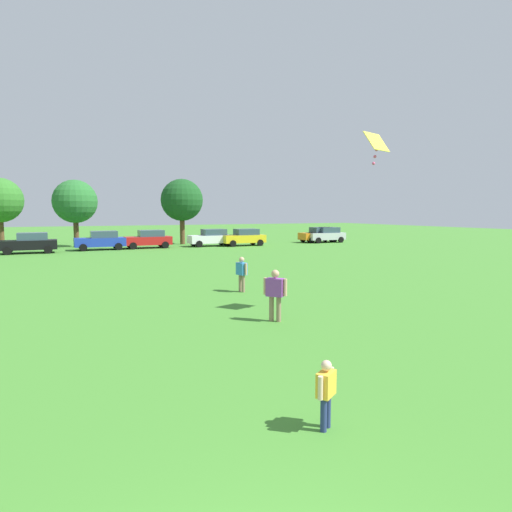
{
  "coord_description": "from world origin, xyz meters",
  "views": [
    {
      "loc": [
        -1.24,
        -2.22,
        3.38
      ],
      "look_at": [
        3.7,
        8.51,
        2.2
      ],
      "focal_mm": 30.99,
      "sensor_mm": 36.0,
      "label": 1
    }
  ],
  "objects_px": {
    "parked_car_blue_2": "(101,240)",
    "parked_car_white_4": "(211,238)",
    "bystander_near_trees": "(242,271)",
    "kite": "(376,144)",
    "tree_far_right": "(182,200)",
    "parked_car_orange_6": "(319,235)",
    "parked_car_black_1": "(29,243)",
    "child_kite_flyer": "(326,389)",
    "parked_car_yellow_5": "(244,237)",
    "tree_right": "(75,202)",
    "parked_car_silver_7": "(326,235)",
    "adult_bystander": "(275,291)",
    "parked_car_red_3": "(148,239)"
  },
  "relations": [
    {
      "from": "parked_car_blue_2",
      "to": "parked_car_silver_7",
      "type": "distance_m",
      "value": 23.55
    },
    {
      "from": "parked_car_black_1",
      "to": "parked_car_silver_7",
      "type": "xyz_separation_m",
      "value": [
        29.18,
        0.69,
        0.0
      ]
    },
    {
      "from": "bystander_near_trees",
      "to": "kite",
      "type": "xyz_separation_m",
      "value": [
        2.34,
        -5.56,
        4.65
      ]
    },
    {
      "from": "parked_car_black_1",
      "to": "parked_car_silver_7",
      "type": "height_order",
      "value": "same"
    },
    {
      "from": "parked_car_black_1",
      "to": "parked_car_red_3",
      "type": "height_order",
      "value": "same"
    },
    {
      "from": "parked_car_white_4",
      "to": "parked_car_orange_6",
      "type": "height_order",
      "value": "same"
    },
    {
      "from": "parked_car_orange_6",
      "to": "parked_car_white_4",
      "type": "bearing_deg",
      "value": 1.26
    },
    {
      "from": "bystander_near_trees",
      "to": "tree_right",
      "type": "bearing_deg",
      "value": 177.39
    },
    {
      "from": "child_kite_flyer",
      "to": "tree_right",
      "type": "xyz_separation_m",
      "value": [
        -1.7,
        40.22,
        3.68
      ]
    },
    {
      "from": "child_kite_flyer",
      "to": "tree_far_right",
      "type": "distance_m",
      "value": 40.71
    },
    {
      "from": "child_kite_flyer",
      "to": "bystander_near_trees",
      "type": "xyz_separation_m",
      "value": [
        3.44,
        11.5,
        0.23
      ]
    },
    {
      "from": "parked_car_orange_6",
      "to": "tree_right",
      "type": "bearing_deg",
      "value": -9.59
    },
    {
      "from": "parked_car_white_4",
      "to": "tree_right",
      "type": "bearing_deg",
      "value": -20.25
    },
    {
      "from": "bystander_near_trees",
      "to": "parked_car_orange_6",
      "type": "xyz_separation_m",
      "value": [
        19.7,
        24.53,
        -0.03
      ]
    },
    {
      "from": "child_kite_flyer",
      "to": "parked_car_silver_7",
      "type": "xyz_separation_m",
      "value": [
        23.67,
        35.5,
        0.2
      ]
    },
    {
      "from": "bystander_near_trees",
      "to": "parked_car_blue_2",
      "type": "bearing_deg",
      "value": 175.02
    },
    {
      "from": "bystander_near_trees",
      "to": "parked_car_blue_2",
      "type": "relative_size",
      "value": 0.35
    },
    {
      "from": "parked_car_red_3",
      "to": "parked_car_orange_6",
      "type": "relative_size",
      "value": 1.0
    },
    {
      "from": "bystander_near_trees",
      "to": "parked_car_black_1",
      "type": "xyz_separation_m",
      "value": [
        -8.96,
        23.31,
        -0.03
      ]
    },
    {
      "from": "tree_right",
      "to": "parked_car_silver_7",
      "type": "bearing_deg",
      "value": -10.55
    },
    {
      "from": "parked_car_blue_2",
      "to": "parked_car_white_4",
      "type": "xyz_separation_m",
      "value": [
        10.32,
        -0.07,
        0.0
      ]
    },
    {
      "from": "parked_car_blue_2",
      "to": "parked_car_silver_7",
      "type": "bearing_deg",
      "value": 179.22
    },
    {
      "from": "child_kite_flyer",
      "to": "parked_car_blue_2",
      "type": "distance_m",
      "value": 35.82
    },
    {
      "from": "child_kite_flyer",
      "to": "parked_car_white_4",
      "type": "height_order",
      "value": "parked_car_white_4"
    },
    {
      "from": "parked_car_black_1",
      "to": "parked_car_silver_7",
      "type": "bearing_deg",
      "value": -178.65
    },
    {
      "from": "adult_bystander",
      "to": "parked_car_blue_2",
      "type": "bearing_deg",
      "value": 141.49
    },
    {
      "from": "child_kite_flyer",
      "to": "parked_car_yellow_5",
      "type": "relative_size",
      "value": 0.26
    },
    {
      "from": "bystander_near_trees",
      "to": "tree_far_right",
      "type": "xyz_separation_m",
      "value": [
        5.13,
        28.11,
        3.69
      ]
    },
    {
      "from": "bystander_near_trees",
      "to": "parked_car_blue_2",
      "type": "xyz_separation_m",
      "value": [
        -3.32,
        24.32,
        -0.03
      ]
    },
    {
      "from": "parked_car_white_4",
      "to": "tree_far_right",
      "type": "bearing_deg",
      "value": -64.21
    },
    {
      "from": "parked_car_red_3",
      "to": "tree_far_right",
      "type": "distance_m",
      "value": 6.7
    },
    {
      "from": "parked_car_yellow_5",
      "to": "tree_far_right",
      "type": "relative_size",
      "value": 0.63
    },
    {
      "from": "bystander_near_trees",
      "to": "parked_car_black_1",
      "type": "bearing_deg",
      "value": -171.74
    },
    {
      "from": "parked_car_black_1",
      "to": "parked_car_red_3",
      "type": "relative_size",
      "value": 1.0
    },
    {
      "from": "bystander_near_trees",
      "to": "parked_car_white_4",
      "type": "relative_size",
      "value": 0.35
    },
    {
      "from": "adult_bystander",
      "to": "parked_car_blue_2",
      "type": "height_order",
      "value": "parked_car_blue_2"
    },
    {
      "from": "parked_car_blue_2",
      "to": "parked_car_orange_6",
      "type": "height_order",
      "value": "same"
    },
    {
      "from": "parked_car_black_1",
      "to": "parked_car_red_3",
      "type": "distance_m",
      "value": 9.92
    },
    {
      "from": "child_kite_flyer",
      "to": "parked_car_red_3",
      "type": "bearing_deg",
      "value": 48.93
    },
    {
      "from": "kite",
      "to": "parked_car_black_1",
      "type": "height_order",
      "value": "kite"
    },
    {
      "from": "adult_bystander",
      "to": "bystander_near_trees",
      "type": "relative_size",
      "value": 1.08
    },
    {
      "from": "child_kite_flyer",
      "to": "parked_car_orange_6",
      "type": "distance_m",
      "value": 42.82
    },
    {
      "from": "kite",
      "to": "parked_car_red_3",
      "type": "xyz_separation_m",
      "value": [
        -1.45,
        30.05,
        -4.67
      ]
    },
    {
      "from": "parked_car_silver_7",
      "to": "tree_far_right",
      "type": "bearing_deg",
      "value": -15.21
    },
    {
      "from": "bystander_near_trees",
      "to": "tree_right",
      "type": "height_order",
      "value": "tree_right"
    },
    {
      "from": "kite",
      "to": "parked_car_yellow_5",
      "type": "distance_m",
      "value": 30.4
    },
    {
      "from": "kite",
      "to": "tree_far_right",
      "type": "distance_m",
      "value": 33.8
    },
    {
      "from": "bystander_near_trees",
      "to": "kite",
      "type": "height_order",
      "value": "kite"
    },
    {
      "from": "kite",
      "to": "parked_car_blue_2",
      "type": "bearing_deg",
      "value": 100.73
    },
    {
      "from": "parked_car_white_4",
      "to": "bystander_near_trees",
      "type": "bearing_deg",
      "value": 73.9
    }
  ]
}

